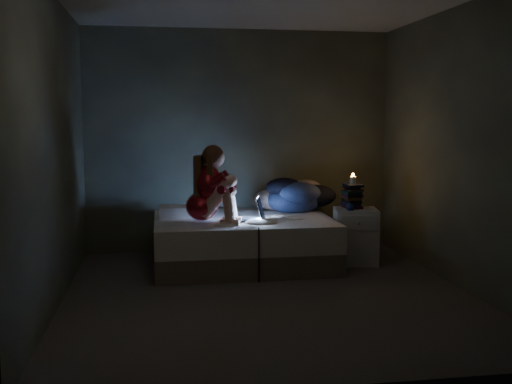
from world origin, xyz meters
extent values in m
cube|color=#363331|center=(0.00, 0.00, -0.01)|extent=(3.60, 3.80, 0.02)
cube|color=#313230|center=(0.00, 1.91, 1.30)|extent=(3.60, 0.02, 2.60)
cube|color=#313230|center=(0.00, -1.91, 1.30)|extent=(3.60, 0.02, 2.60)
cube|color=#313230|center=(-1.81, 0.00, 1.30)|extent=(0.02, 3.80, 2.60)
cube|color=#313230|center=(1.81, 0.00, 1.30)|extent=(0.02, 3.80, 2.60)
cube|color=white|center=(-0.75, 1.25, 0.57)|extent=(0.42, 0.30, 0.12)
cube|color=silver|center=(1.14, 0.98, 0.30)|extent=(0.51, 0.47, 0.60)
cylinder|color=beige|center=(1.12, 1.03, 0.92)|extent=(0.07, 0.07, 0.08)
cube|color=black|center=(1.08, 0.92, 0.60)|extent=(0.10, 0.15, 0.01)
sphere|color=navy|center=(1.06, 0.83, 0.64)|extent=(0.08, 0.08, 0.08)
camera|label=1|loc=(-0.94, -5.11, 1.56)|focal=41.77mm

